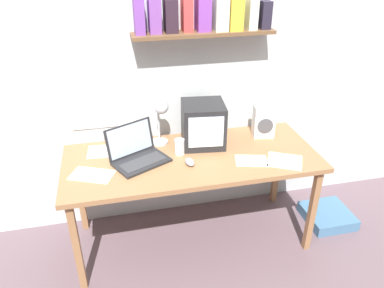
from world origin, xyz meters
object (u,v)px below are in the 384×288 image
object	(u,v)px
loose_paper_near_monitor	(92,175)
printed_handout	(251,161)
juice_glass	(180,147)
desk_lamp	(161,114)
laptop	(136,152)
space_heater	(264,121)
loose_paper_near_laptop	(103,151)
floor_cushion	(327,216)
open_notebook	(285,161)
computer_mouse	(190,162)
crt_monitor	(203,124)
corner_desk	(192,164)

from	to	relation	value
loose_paper_near_monitor	printed_handout	distance (m)	1.07
juice_glass	desk_lamp	bearing A→B (deg)	124.56
laptop	space_heater	size ratio (longest dim) A/B	1.80
loose_paper_near_laptop	floor_cushion	size ratio (longest dim) A/B	0.61
printed_handout	laptop	bearing A→B (deg)	165.82
loose_paper_near_laptop	loose_paper_near_monitor	bearing A→B (deg)	-103.68
loose_paper_near_monitor	open_notebook	distance (m)	1.30
desk_lamp	computer_mouse	distance (m)	0.41
crt_monitor	juice_glass	world-z (taller)	crt_monitor
crt_monitor	laptop	distance (m)	0.53
computer_mouse	loose_paper_near_laptop	size ratio (longest dim) A/B	0.49
loose_paper_near_laptop	printed_handout	bearing A→B (deg)	-20.06
juice_glass	floor_cushion	bearing A→B (deg)	-5.16
space_heater	floor_cushion	distance (m)	1.02
printed_handout	space_heater	bearing A→B (deg)	56.85
corner_desk	crt_monitor	size ratio (longest dim) A/B	5.36
corner_desk	desk_lamp	xyz separation A→B (m)	(-0.18, 0.21, 0.31)
space_heater	loose_paper_near_monitor	world-z (taller)	space_heater
laptop	printed_handout	bearing A→B (deg)	-40.75
corner_desk	laptop	size ratio (longest dim) A/B	4.01
loose_paper_near_laptop	open_notebook	xyz separation A→B (m)	(1.22, -0.42, 0.00)
desk_lamp	floor_cushion	xyz separation A→B (m)	(1.34, -0.26, -0.96)
loose_paper_near_laptop	computer_mouse	bearing A→B (deg)	-28.03
laptop	loose_paper_near_monitor	distance (m)	0.34
space_heater	loose_paper_near_laptop	bearing A→B (deg)	-171.66
juice_glass	corner_desk	bearing A→B (deg)	-36.29
laptop	loose_paper_near_monitor	size ratio (longest dim) A/B	1.41
loose_paper_near_laptop	open_notebook	world-z (taller)	same
loose_paper_near_monitor	open_notebook	xyz separation A→B (m)	(1.29, -0.12, 0.00)
floor_cushion	open_notebook	bearing A→B (deg)	-164.66
crt_monitor	laptop	xyz separation A→B (m)	(-0.50, -0.13, -0.10)
crt_monitor	loose_paper_near_monitor	bearing A→B (deg)	-155.55
desk_lamp	open_notebook	size ratio (longest dim) A/B	1.23
printed_handout	crt_monitor	bearing A→B (deg)	128.97
laptop	computer_mouse	distance (m)	0.37
laptop	computer_mouse	world-z (taller)	laptop
computer_mouse	loose_paper_near_monitor	size ratio (longest dim) A/B	0.35
space_heater	floor_cushion	xyz separation A→B (m)	(0.55, -0.24, -0.83)
juice_glass	printed_handout	size ratio (longest dim) A/B	0.47
desk_lamp	floor_cushion	bearing A→B (deg)	-25.62
desk_lamp	printed_handout	bearing A→B (deg)	-46.92
crt_monitor	desk_lamp	world-z (taller)	desk_lamp
laptop	floor_cushion	xyz separation A→B (m)	(1.54, -0.10, -0.76)
space_heater	floor_cushion	bearing A→B (deg)	-14.05
laptop	printed_handout	size ratio (longest dim) A/B	1.81
crt_monitor	printed_handout	xyz separation A→B (m)	(0.26, -0.32, -0.16)
crt_monitor	floor_cushion	xyz separation A→B (m)	(1.04, -0.23, -0.86)
laptop	loose_paper_near_monitor	bearing A→B (deg)	176.61
loose_paper_near_monitor	floor_cushion	world-z (taller)	loose_paper_near_monitor
loose_paper_near_laptop	juice_glass	bearing A→B (deg)	-16.25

